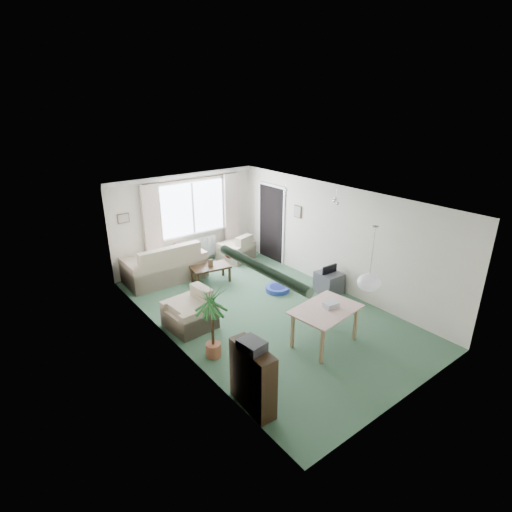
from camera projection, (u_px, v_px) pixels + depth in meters
ground at (265, 312)px, 8.28m from camera, size 6.50×6.50×0.00m
window at (192, 208)px, 10.21m from camera, size 1.80×0.03×1.30m
curtain_rod at (192, 178)px, 9.87m from camera, size 2.60×0.03×0.03m
curtain_left at (153, 226)px, 9.57m from camera, size 0.45×0.08×2.00m
curtain_right at (232, 210)px, 10.87m from camera, size 0.45×0.08×2.00m
radiator at (196, 249)px, 10.59m from camera, size 1.20×0.10×0.55m
doorway at (271, 224)px, 10.65m from camera, size 0.03×0.95×2.00m
pendant_lamp at (369, 283)px, 6.15m from camera, size 0.36×0.36×0.36m
tinsel_garland at (262, 269)px, 4.65m from camera, size 1.60×1.60×0.12m
bauble_cluster_a at (286, 190)px, 8.85m from camera, size 0.20×0.20×0.20m
bauble_cluster_b at (336, 198)px, 8.14m from camera, size 0.20×0.20×0.20m
wall_picture_back at (123, 218)px, 9.17m from camera, size 0.28×0.03×0.22m
wall_picture_right at (298, 212)px, 9.71m from camera, size 0.03×0.24×0.30m
sofa at (164, 261)px, 9.61m from camera, size 1.88×1.01×0.94m
armchair_corner at (236, 247)px, 10.81m from camera, size 0.99×0.96×0.73m
armchair_left at (189, 309)px, 7.61m from camera, size 0.86×0.90×0.75m
coffee_table at (211, 274)px, 9.55m from camera, size 0.98×0.65×0.41m
photo_frame at (211, 263)px, 9.46m from camera, size 0.12×0.05×0.16m
bookshelf at (253, 378)px, 5.57m from camera, size 0.31×0.82×0.98m
hifi_box at (252, 345)px, 5.33m from camera, size 0.32×0.38×0.14m
houseplant at (212, 323)px, 6.62m from camera, size 0.60×0.60×1.30m
dining_table at (325, 327)px, 7.09m from camera, size 1.18×0.86×0.69m
gift_box at (331, 305)px, 6.98m from camera, size 0.27×0.21×0.12m
tv_cube at (329, 283)px, 9.01m from camera, size 0.51×0.56×0.48m
pet_bed at (277, 289)px, 9.14m from camera, size 0.64×0.64×0.11m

